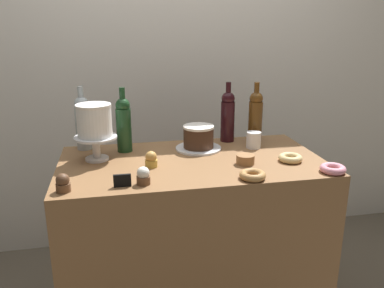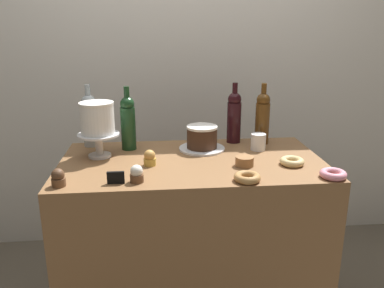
% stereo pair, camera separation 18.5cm
% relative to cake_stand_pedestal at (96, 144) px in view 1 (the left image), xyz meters
% --- Properties ---
extents(back_wall, '(6.00, 0.05, 2.60)m').
position_rel_cake_stand_pedestal_xyz_m(back_wall, '(0.44, 0.82, 0.32)').
color(back_wall, silver).
rests_on(back_wall, ground_plane).
extents(display_counter, '(1.25, 0.68, 0.90)m').
position_rel_cake_stand_pedestal_xyz_m(display_counter, '(0.44, -0.09, -0.53)').
color(display_counter, brown).
rests_on(display_counter, ground_plane).
extents(cake_stand_pedestal, '(0.20, 0.20, 0.12)m').
position_rel_cake_stand_pedestal_xyz_m(cake_stand_pedestal, '(0.00, 0.00, 0.00)').
color(cake_stand_pedestal, silver).
rests_on(cake_stand_pedestal, display_counter).
extents(white_layer_cake, '(0.16, 0.16, 0.15)m').
position_rel_cake_stand_pedestal_xyz_m(white_layer_cake, '(0.00, -0.00, 0.11)').
color(white_layer_cake, white).
rests_on(white_layer_cake, cake_stand_pedestal).
extents(silver_serving_platter, '(0.24, 0.24, 0.01)m').
position_rel_cake_stand_pedestal_xyz_m(silver_serving_platter, '(0.51, 0.07, -0.07)').
color(silver_serving_platter, white).
rests_on(silver_serving_platter, display_counter).
extents(chocolate_round_cake, '(0.16, 0.16, 0.11)m').
position_rel_cake_stand_pedestal_xyz_m(chocolate_round_cake, '(0.51, 0.07, -0.01)').
color(chocolate_round_cake, '#3D2619').
rests_on(chocolate_round_cake, silver_serving_platter).
extents(wine_bottle_dark_red, '(0.08, 0.08, 0.33)m').
position_rel_cake_stand_pedestal_xyz_m(wine_bottle_dark_red, '(0.70, 0.19, 0.07)').
color(wine_bottle_dark_red, black).
rests_on(wine_bottle_dark_red, display_counter).
extents(wine_bottle_green, '(0.08, 0.08, 0.33)m').
position_rel_cake_stand_pedestal_xyz_m(wine_bottle_green, '(0.14, 0.11, 0.07)').
color(wine_bottle_green, '#193D1E').
rests_on(wine_bottle_green, display_counter).
extents(wine_bottle_amber, '(0.08, 0.08, 0.33)m').
position_rel_cake_stand_pedestal_xyz_m(wine_bottle_amber, '(0.85, 0.15, 0.07)').
color(wine_bottle_amber, '#5B3814').
rests_on(wine_bottle_amber, display_counter).
extents(wine_bottle_clear, '(0.08, 0.08, 0.33)m').
position_rel_cake_stand_pedestal_xyz_m(wine_bottle_clear, '(-0.07, 0.19, 0.07)').
color(wine_bottle_clear, '#B2BCC1').
rests_on(wine_bottle_clear, display_counter).
extents(cupcake_chocolate, '(0.06, 0.06, 0.07)m').
position_rel_cake_stand_pedestal_xyz_m(cupcake_chocolate, '(-0.12, -0.36, -0.04)').
color(cupcake_chocolate, brown).
rests_on(cupcake_chocolate, display_counter).
extents(cupcake_vanilla, '(0.06, 0.06, 0.07)m').
position_rel_cake_stand_pedestal_xyz_m(cupcake_vanilla, '(0.19, -0.34, -0.04)').
color(cupcake_vanilla, brown).
rests_on(cupcake_vanilla, display_counter).
extents(cupcake_caramel, '(0.06, 0.06, 0.07)m').
position_rel_cake_stand_pedestal_xyz_m(cupcake_caramel, '(0.24, -0.15, -0.04)').
color(cupcake_caramel, gold).
rests_on(cupcake_caramel, display_counter).
extents(donut_glazed, '(0.11, 0.11, 0.03)m').
position_rel_cake_stand_pedestal_xyz_m(donut_glazed, '(0.90, -0.20, -0.06)').
color(donut_glazed, '#E0C17F').
rests_on(donut_glazed, display_counter).
extents(donut_maple, '(0.11, 0.11, 0.03)m').
position_rel_cake_stand_pedestal_xyz_m(donut_maple, '(0.65, -0.37, -0.06)').
color(donut_maple, '#B27F47').
rests_on(donut_maple, display_counter).
extents(donut_pink, '(0.11, 0.11, 0.03)m').
position_rel_cake_stand_pedestal_xyz_m(donut_pink, '(1.01, -0.37, -0.06)').
color(donut_pink, pink).
rests_on(donut_pink, display_counter).
extents(cookie_stack, '(0.08, 0.08, 0.04)m').
position_rel_cake_stand_pedestal_xyz_m(cookie_stack, '(0.67, -0.19, -0.06)').
color(cookie_stack, olive).
rests_on(cookie_stack, display_counter).
extents(price_sign_chalkboard, '(0.07, 0.01, 0.05)m').
position_rel_cake_stand_pedestal_xyz_m(price_sign_chalkboard, '(0.11, -0.35, -0.05)').
color(price_sign_chalkboard, black).
rests_on(price_sign_chalkboard, display_counter).
extents(coffee_cup_ceramic, '(0.08, 0.08, 0.08)m').
position_rel_cake_stand_pedestal_xyz_m(coffee_cup_ceramic, '(0.80, 0.03, -0.04)').
color(coffee_cup_ceramic, white).
rests_on(coffee_cup_ceramic, display_counter).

